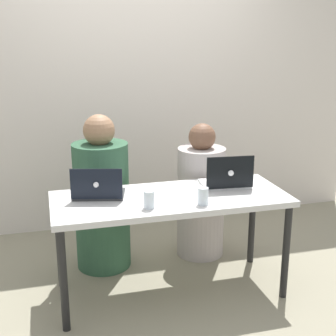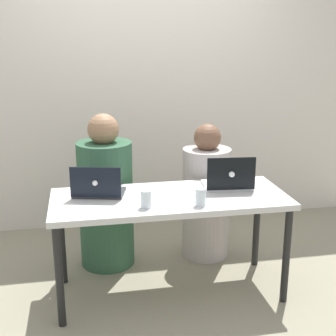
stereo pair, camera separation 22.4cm
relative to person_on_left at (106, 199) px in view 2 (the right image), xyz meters
name	(u,v)px [view 2 (the right image)]	position (x,y,z in m)	size (l,w,h in m)	color
ground_plane	(170,291)	(0.40, -0.53, -0.54)	(12.00, 12.00, 0.00)	gray
back_wall	(141,88)	(0.40, 0.86, 0.76)	(4.50, 0.10, 2.59)	silver
desk	(170,206)	(0.40, -0.53, 0.11)	(1.59, 0.64, 0.72)	silver
person_on_left	(106,199)	(0.00, 0.00, 0.00)	(0.44, 0.44, 1.21)	#30593E
person_on_right	(206,199)	(0.81, 0.00, -0.05)	(0.47, 0.47, 1.10)	#B7ABA7
laptop_back_right	(228,181)	(0.84, -0.44, 0.24)	(0.36, 0.30, 0.25)	silver
laptop_back_left	(98,189)	(-0.07, -0.43, 0.23)	(0.38, 0.31, 0.22)	#38393D
water_glass_right	(201,198)	(0.56, -0.74, 0.23)	(0.07, 0.07, 0.11)	silver
water_glass_left	(146,200)	(0.21, -0.71, 0.23)	(0.07, 0.07, 0.11)	silver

